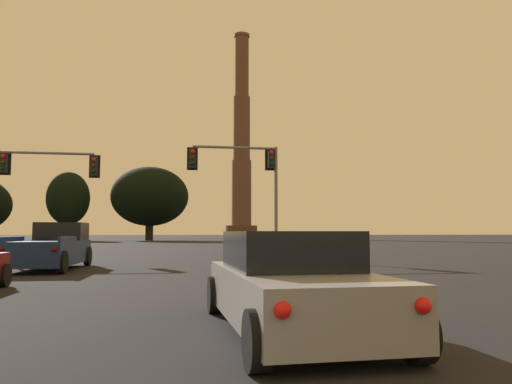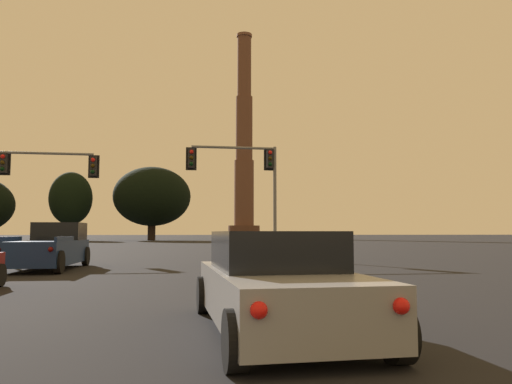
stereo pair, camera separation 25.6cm
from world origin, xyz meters
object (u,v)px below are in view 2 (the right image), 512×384
object	(u,v)px
traffic_light_overhead_right	(246,173)
smokestack	(244,157)
traffic_light_overhead_left	(32,176)
sedan_right_lane_third	(276,284)
pickup_truck_left_lane_front	(50,248)

from	to	relation	value
traffic_light_overhead_right	smokestack	xyz separation A→B (m)	(12.91, 96.61, 15.79)
smokestack	traffic_light_overhead_left	bearing A→B (deg)	-104.19
sedan_right_lane_third	traffic_light_overhead_left	xyz separation A→B (m)	(-8.99, 20.59, 3.70)
smokestack	traffic_light_overhead_right	bearing A→B (deg)	-97.61
sedan_right_lane_third	traffic_light_overhead_left	world-z (taller)	traffic_light_overhead_left
pickup_truck_left_lane_front	traffic_light_overhead_left	size ratio (longest dim) A/B	0.97
traffic_light_overhead_left	smokestack	world-z (taller)	smokestack
pickup_truck_left_lane_front	traffic_light_overhead_right	size ratio (longest dim) A/B	0.91
traffic_light_overhead_right	smokestack	distance (m)	98.74
pickup_truck_left_lane_front	traffic_light_overhead_right	bearing A→B (deg)	37.63
sedan_right_lane_third	traffic_light_overhead_right	size ratio (longest dim) A/B	0.78
traffic_light_overhead_right	traffic_light_overhead_left	size ratio (longest dim) A/B	1.07
pickup_truck_left_lane_front	traffic_light_overhead_left	world-z (taller)	traffic_light_overhead_left
pickup_truck_left_lane_front	smokestack	xyz separation A→B (m)	(21.46, 102.86, 19.65)
sedan_right_lane_third	smokestack	size ratio (longest dim) A/B	0.09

